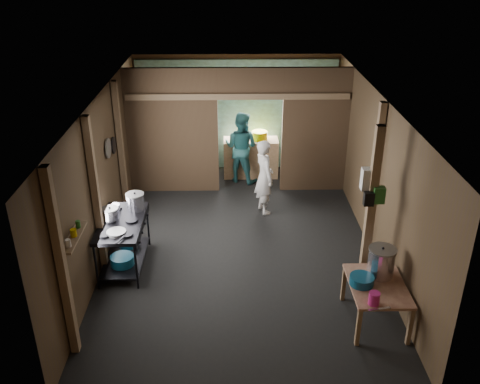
{
  "coord_description": "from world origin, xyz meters",
  "views": [
    {
      "loc": [
        -0.14,
        -7.86,
        4.81
      ],
      "look_at": [
        0.0,
        -0.2,
        1.1
      ],
      "focal_mm": 39.04,
      "sensor_mm": 36.0,
      "label": 1
    }
  ],
  "objects_px": {
    "stock_pot": "(381,263)",
    "cook": "(264,177)",
    "stove_pot_large": "(135,202)",
    "yellow_tub": "(260,136)",
    "gas_range": "(124,244)",
    "pink_bucket": "(374,299)",
    "prep_table": "(375,303)"
  },
  "relations": [
    {
      "from": "stock_pot",
      "to": "pink_bucket",
      "type": "distance_m",
      "value": 0.69
    },
    {
      "from": "yellow_tub",
      "to": "cook",
      "type": "distance_m",
      "value": 1.75
    },
    {
      "from": "stove_pot_large",
      "to": "yellow_tub",
      "type": "bearing_deg",
      "value": 55.49
    },
    {
      "from": "gas_range",
      "to": "pink_bucket",
      "type": "bearing_deg",
      "value": -27.73
    },
    {
      "from": "gas_range",
      "to": "cook",
      "type": "relative_size",
      "value": 0.95
    },
    {
      "from": "gas_range",
      "to": "pink_bucket",
      "type": "distance_m",
      "value": 4.02
    },
    {
      "from": "prep_table",
      "to": "cook",
      "type": "relative_size",
      "value": 0.7
    },
    {
      "from": "stock_pot",
      "to": "cook",
      "type": "relative_size",
      "value": 0.3
    },
    {
      "from": "stove_pot_large",
      "to": "cook",
      "type": "distance_m",
      "value": 2.65
    },
    {
      "from": "stove_pot_large",
      "to": "pink_bucket",
      "type": "relative_size",
      "value": 1.78
    },
    {
      "from": "stove_pot_large",
      "to": "yellow_tub",
      "type": "xyz_separation_m",
      "value": [
        2.2,
        3.2,
        -0.01
      ]
    },
    {
      "from": "gas_range",
      "to": "stock_pot",
      "type": "xyz_separation_m",
      "value": [
        3.79,
        -1.23,
        0.4
      ]
    },
    {
      "from": "yellow_tub",
      "to": "stove_pot_large",
      "type": "bearing_deg",
      "value": -124.51
    },
    {
      "from": "gas_range",
      "to": "stove_pot_large",
      "type": "bearing_deg",
      "value": 66.99
    },
    {
      "from": "stove_pot_large",
      "to": "yellow_tub",
      "type": "height_order",
      "value": "stove_pot_large"
    },
    {
      "from": "prep_table",
      "to": "stove_pot_large",
      "type": "relative_size",
      "value": 3.36
    },
    {
      "from": "cook",
      "to": "stock_pot",
      "type": "bearing_deg",
      "value": -174.79
    },
    {
      "from": "yellow_tub",
      "to": "cook",
      "type": "bearing_deg",
      "value": -89.92
    },
    {
      "from": "gas_range",
      "to": "stock_pot",
      "type": "distance_m",
      "value": 4.0
    },
    {
      "from": "stove_pot_large",
      "to": "cook",
      "type": "bearing_deg",
      "value": 33.53
    },
    {
      "from": "pink_bucket",
      "to": "yellow_tub",
      "type": "height_order",
      "value": "yellow_tub"
    },
    {
      "from": "pink_bucket",
      "to": "yellow_tub",
      "type": "distance_m",
      "value": 5.59
    },
    {
      "from": "pink_bucket",
      "to": "stove_pot_large",
      "type": "bearing_deg",
      "value": 146.15
    },
    {
      "from": "gas_range",
      "to": "yellow_tub",
      "type": "distance_m",
      "value": 4.34
    },
    {
      "from": "gas_range",
      "to": "pink_bucket",
      "type": "relative_size",
      "value": 8.07
    },
    {
      "from": "stock_pot",
      "to": "cook",
      "type": "height_order",
      "value": "cook"
    },
    {
      "from": "stove_pot_large",
      "to": "yellow_tub",
      "type": "distance_m",
      "value": 3.88
    },
    {
      "from": "yellow_tub",
      "to": "stock_pot",
      "type": "bearing_deg",
      "value": -73.57
    },
    {
      "from": "stove_pot_large",
      "to": "cook",
      "type": "xyz_separation_m",
      "value": [
        2.2,
        1.46,
        -0.22
      ]
    },
    {
      "from": "stock_pot",
      "to": "pink_bucket",
      "type": "relative_size",
      "value": 2.6
    },
    {
      "from": "stove_pot_large",
      "to": "stock_pot",
      "type": "bearing_deg",
      "value": -24.22
    },
    {
      "from": "prep_table",
      "to": "stock_pot",
      "type": "bearing_deg",
      "value": 70.15
    }
  ]
}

